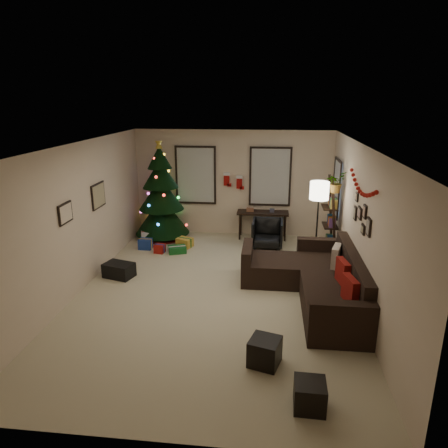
{
  "coord_description": "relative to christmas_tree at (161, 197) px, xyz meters",
  "views": [
    {
      "loc": [
        0.93,
        -6.86,
        3.46
      ],
      "look_at": [
        0.1,
        0.6,
        1.15
      ],
      "focal_mm": 33.05,
      "sensor_mm": 36.0,
      "label": 1
    }
  ],
  "objects": [
    {
      "name": "floor",
      "position": [
        1.75,
        -2.99,
        -1.05
      ],
      "size": [
        7.0,
        7.0,
        0.0
      ],
      "primitive_type": "plane",
      "color": "beige",
      "rests_on": "ground"
    },
    {
      "name": "ceiling",
      "position": [
        1.75,
        -2.99,
        1.65
      ],
      "size": [
        7.0,
        7.0,
        0.0
      ],
      "primitive_type": "plane",
      "rotation": [
        3.14,
        0.0,
        0.0
      ],
      "color": "white",
      "rests_on": "floor"
    },
    {
      "name": "wall_back",
      "position": [
        1.75,
        0.51,
        0.3
      ],
      "size": [
        5.0,
        0.0,
        5.0
      ],
      "primitive_type": "plane",
      "rotation": [
        1.57,
        0.0,
        0.0
      ],
      "color": "beige",
      "rests_on": "floor"
    },
    {
      "name": "wall_front",
      "position": [
        1.75,
        -6.49,
        0.3
      ],
      "size": [
        5.0,
        0.0,
        5.0
      ],
      "primitive_type": "plane",
      "rotation": [
        -1.57,
        0.0,
        0.0
      ],
      "color": "beige",
      "rests_on": "floor"
    },
    {
      "name": "wall_left",
      "position": [
        -0.75,
        -2.99,
        0.3
      ],
      "size": [
        0.0,
        7.0,
        7.0
      ],
      "primitive_type": "plane",
      "rotation": [
        1.57,
        0.0,
        1.57
      ],
      "color": "beige",
      "rests_on": "floor"
    },
    {
      "name": "wall_right",
      "position": [
        4.25,
        -2.99,
        0.3
      ],
      "size": [
        0.0,
        7.0,
        7.0
      ],
      "primitive_type": "plane",
      "rotation": [
        1.57,
        0.0,
        -1.57
      ],
      "color": "beige",
      "rests_on": "floor"
    },
    {
      "name": "window_back_left",
      "position": [
        0.8,
        0.48,
        0.5
      ],
      "size": [
        1.05,
        0.06,
        1.5
      ],
      "color": "#728CB2",
      "rests_on": "wall_back"
    },
    {
      "name": "window_back_right",
      "position": [
        2.7,
        0.48,
        0.5
      ],
      "size": [
        1.05,
        0.06,
        1.5
      ],
      "color": "#728CB2",
      "rests_on": "wall_back"
    },
    {
      "name": "window_right_wall",
      "position": [
        4.22,
        -0.44,
        0.45
      ],
      "size": [
        0.06,
        0.9,
        1.3
      ],
      "color": "#728CB2",
      "rests_on": "wall_right"
    },
    {
      "name": "christmas_tree",
      "position": [
        0.0,
        0.0,
        0.0
      ],
      "size": [
        1.37,
        1.37,
        2.55
      ],
      "rotation": [
        0.0,
        0.0,
        0.16
      ],
      "color": "black",
      "rests_on": "floor"
    },
    {
      "name": "presents",
      "position": [
        0.23,
        -0.78,
        -0.94
      ],
      "size": [
        1.3,
        0.89,
        0.28
      ],
      "rotation": [
        0.0,
        0.0,
        -0.39
      ],
      "color": "navy",
      "rests_on": "floor"
    },
    {
      "name": "sofa",
      "position": [
        3.57,
        -2.93,
        -0.76
      ],
      "size": [
        2.05,
        2.97,
        0.91
      ],
      "color": "black",
      "rests_on": "floor"
    },
    {
      "name": "pillow_red_a",
      "position": [
        3.96,
        -3.97,
        -0.41
      ],
      "size": [
        0.2,
        0.44,
        0.43
      ],
      "primitive_type": "cube",
      "rotation": [
        0.0,
        0.0,
        0.21
      ],
      "color": "maroon",
      "rests_on": "sofa"
    },
    {
      "name": "pillow_red_b",
      "position": [
        3.96,
        -3.28,
        -0.41
      ],
      "size": [
        0.18,
        0.44,
        0.43
      ],
      "primitive_type": "cube",
      "rotation": [
        0.0,
        0.0,
        0.17
      ],
      "color": "maroon",
      "rests_on": "sofa"
    },
    {
      "name": "pillow_cream",
      "position": [
        3.96,
        -2.54,
        -0.42
      ],
      "size": [
        0.24,
        0.45,
        0.43
      ],
      "primitive_type": "cube",
      "rotation": [
        0.0,
        0.0,
        -0.3
      ],
      "color": "#C3B09E",
      "rests_on": "sofa"
    },
    {
      "name": "ottoman_near",
      "position": [
        2.7,
        -5.02,
        -0.87
      ],
      "size": [
        0.48,
        0.48,
        0.37
      ],
      "primitive_type": "cube",
      "rotation": [
        0.0,
        0.0,
        -0.29
      ],
      "color": "black",
      "rests_on": "floor"
    },
    {
      "name": "ottoman_far",
      "position": [
        3.23,
        -5.8,
        -0.88
      ],
      "size": [
        0.37,
        0.37,
        0.34
      ],
      "primitive_type": "cube",
      "rotation": [
        0.0,
        0.0,
        -0.03
      ],
      "color": "black",
      "rests_on": "floor"
    },
    {
      "name": "desk",
      "position": [
        2.55,
        0.23,
        -0.44
      ],
      "size": [
        1.29,
        0.46,
        0.7
      ],
      "color": "black",
      "rests_on": "floor"
    },
    {
      "name": "desk_chair",
      "position": [
        2.68,
        -0.42,
        -0.71
      ],
      "size": [
        0.68,
        0.64,
        0.68
      ],
      "primitive_type": "imported",
      "rotation": [
        0.0,
        0.0,
        -0.02
      ],
      "color": "black",
      "rests_on": "floor"
    },
    {
      "name": "bookshelf",
      "position": [
        4.05,
        -1.05,
        -0.15
      ],
      "size": [
        0.3,
        0.55,
        1.87
      ],
      "color": "black",
      "rests_on": "floor"
    },
    {
      "name": "potted_plant",
      "position": [
        4.05,
        -1.26,
        0.8
      ],
      "size": [
        0.68,
        0.68,
        0.57
      ],
      "primitive_type": "imported",
      "rotation": [
        0.0,
        0.0,
        0.83
      ],
      "color": "#4C4C4C",
      "rests_on": "bookshelf"
    },
    {
      "name": "floor_lamp",
      "position": [
        3.7,
        -1.49,
        0.47
      ],
      "size": [
        0.39,
        0.39,
        1.83
      ],
      "rotation": [
        0.0,
        0.0,
        -0.22
      ],
      "color": "black",
      "rests_on": "floor"
    },
    {
      "name": "art_map",
      "position": [
        -0.73,
        -2.09,
        0.52
      ],
      "size": [
        0.04,
        0.6,
        0.5
      ],
      "color": "black",
      "rests_on": "wall_left"
    },
    {
      "name": "art_abstract",
      "position": [
        -0.73,
        -3.48,
        0.53
      ],
      "size": [
        0.04,
        0.45,
        0.35
      ],
      "color": "black",
      "rests_on": "wall_left"
    },
    {
      "name": "gallery",
      "position": [
        4.23,
        -3.06,
        0.52
      ],
      "size": [
        0.03,
        1.25,
        0.54
      ],
      "color": "black",
      "rests_on": "wall_right"
    },
    {
      "name": "garland",
      "position": [
        4.2,
        -2.96,
        1.01
      ],
      "size": [
        0.08,
        1.9,
        0.3
      ],
      "primitive_type": null,
      "color": "#A5140C",
      "rests_on": "wall_right"
    },
    {
      "name": "stocking_left",
      "position": [
        1.61,
        0.45,
        0.42
      ],
      "size": [
        0.2,
        0.05,
        0.36
      ],
      "color": "#990F0C",
      "rests_on": "wall_back"
    },
    {
      "name": "stocking_right",
      "position": [
        1.94,
        0.4,
        0.36
      ],
      "size": [
        0.2,
        0.05,
        0.36
      ],
      "color": "#990F0C",
      "rests_on": "wall_back"
    },
    {
      "name": "storage_bin",
      "position": [
        -0.26,
        -2.5,
        -0.91
      ],
      "size": [
        0.66,
        0.53,
        0.29
      ],
      "primitive_type": "cube",
      "rotation": [
        0.0,
        0.0,
        -0.29
      ],
      "color": "black",
      "rests_on": "floor"
    }
  ]
}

